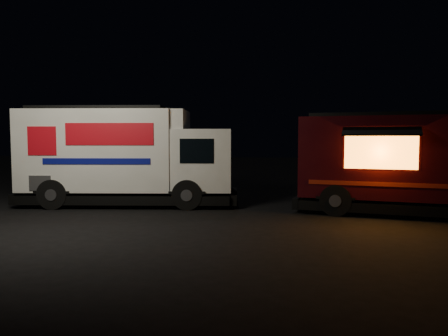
% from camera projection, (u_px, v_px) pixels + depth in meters
% --- Properties ---
extents(ground, '(80.00, 80.00, 0.00)m').
position_uv_depth(ground, '(174.00, 214.00, 13.84)').
color(ground, black).
rests_on(ground, ground).
extents(white_truck, '(7.98, 3.49, 3.51)m').
position_uv_depth(white_truck, '(130.00, 156.00, 15.75)').
color(white_truck, white).
rests_on(white_truck, ground).
extents(red_truck, '(7.24, 3.89, 3.19)m').
position_uv_depth(red_truck, '(407.00, 164.00, 13.75)').
color(red_truck, '#33090C').
rests_on(red_truck, ground).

